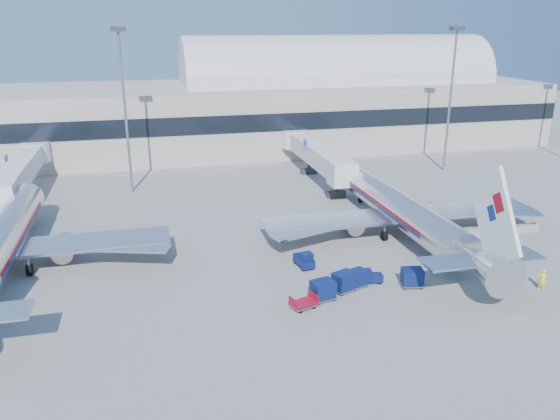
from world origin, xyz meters
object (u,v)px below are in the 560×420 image
object	(u,v)px
tug_lead	(370,276)
cart_train_b	(344,281)
jetbridge_mid	(22,170)
cart_train_a	(357,278)
cart_solo_far	(512,259)
cart_open_red	(304,304)
mast_west	(123,87)
jetbridge_near	(313,153)
barrier_near	(476,233)
barrier_far	(527,228)
cart_solo_near	(412,277)
barrier_mid	(502,230)
airliner_main	(403,211)
cart_train_c	(323,290)
tug_right	(449,251)
mast_east	(452,79)
tug_left	(304,260)
ramp_worker	(542,279)

from	to	relation	value
tug_lead	cart_train_b	bearing A→B (deg)	-152.94
jetbridge_mid	cart_train_a	xyz separation A→B (m)	(34.60, -37.21, -3.06)
jetbridge_mid	cart_solo_far	distance (m)	63.12
cart_open_red	cart_train_b	bearing A→B (deg)	7.17
mast_west	jetbridge_near	bearing A→B (deg)	1.68
jetbridge_mid	cart_train_a	world-z (taller)	jetbridge_mid
jetbridge_near	barrier_near	world-z (taller)	jetbridge_near
barrier_far	cart_solo_near	world-z (taller)	cart_solo_near
barrier_mid	cart_train_a	world-z (taller)	cart_train_a
airliner_main	tug_lead	bearing A→B (deg)	-128.46
cart_train_c	barrier_near	bearing A→B (deg)	12.16
cart_train_b	cart_solo_near	world-z (taller)	cart_train_b
tug_right	cart_solo_far	xyz separation A→B (m)	(4.73, -3.82, 0.16)
jetbridge_near	cart_open_red	world-z (taller)	jetbridge_near
airliner_main	cart_train_c	bearing A→B (deg)	-137.36
cart_open_red	cart_train_c	bearing A→B (deg)	7.66
jetbridge_near	airliner_main	bearing A→B (deg)	-84.78
tug_right	cart_train_a	distance (m)	12.28
cart_train_a	cart_solo_near	world-z (taller)	cart_solo_near
airliner_main	jetbridge_near	distance (m)	26.43
tug_lead	tug_right	size ratio (longest dim) A/B	0.83
airliner_main	cart_train_a	bearing A→B (deg)	-131.95
jetbridge_mid	mast_east	world-z (taller)	mast_east
jetbridge_mid	barrier_far	distance (m)	65.75
cart_train_c	tug_left	bearing A→B (deg)	74.09
mast_east	jetbridge_mid	bearing A→B (deg)	179.28
cart_train_a	ramp_worker	xyz separation A→B (m)	(16.05, -4.61, 0.13)
barrier_far	cart_solo_far	bearing A→B (deg)	-134.08
cart_open_red	jetbridge_near	bearing A→B (deg)	52.80
cart_train_a	cart_train_c	distance (m)	4.20
mast_west	tug_lead	distance (m)	44.30
mast_east	ramp_worker	distance (m)	45.40
jetbridge_mid	tug_lead	xyz separation A→B (m)	(36.13, -36.72, -3.32)
tug_right	barrier_mid	bearing A→B (deg)	68.92
cart_solo_near	ramp_worker	xyz separation A→B (m)	(11.15, -3.40, 0.06)
jetbridge_mid	barrier_near	bearing A→B (deg)	-28.80
jetbridge_near	mast_west	bearing A→B (deg)	-178.32
mast_west	cart_solo_far	bearing A→B (deg)	-44.79
tug_right	mast_east	bearing A→B (deg)	104.36
cart_open_red	tug_right	bearing A→B (deg)	1.85
jetbridge_near	cart_open_red	xyz separation A→B (m)	(-13.28, -39.88, -3.52)
cart_train_a	cart_solo_far	world-z (taller)	cart_solo_far
barrier_far	cart_open_red	xyz separation A→B (m)	(-30.28, -11.07, -0.04)
jetbridge_near	jetbridge_mid	distance (m)	42.00
mast_west	tug_right	size ratio (longest dim) A/B	8.57
jetbridge_mid	cart_open_red	bearing A→B (deg)	-54.24
cart_train_a	cart_solo_near	xyz separation A→B (m)	(4.90, -1.20, 0.07)
airliner_main	mast_east	xyz separation A→B (m)	(20.00, 25.49, 11.87)
barrier_far	tug_right	xyz separation A→B (m)	(-12.76, -4.48, 0.28)
barrier_far	ramp_worker	xyz separation A→B (m)	(-8.35, -13.01, 0.54)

